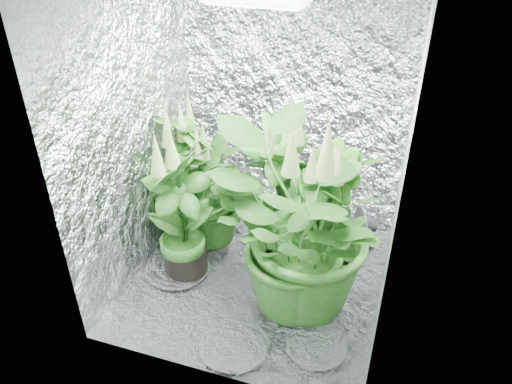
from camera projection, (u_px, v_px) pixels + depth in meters
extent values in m
plane|color=white|center=(258.00, 278.00, 3.36)|extent=(1.60, 1.60, 0.00)
cube|color=white|center=(294.00, 96.00, 3.47)|extent=(1.60, 0.02, 2.00)
cube|color=white|center=(202.00, 226.00, 2.18)|extent=(1.60, 0.02, 2.00)
cube|color=white|center=(134.00, 127.00, 3.04)|extent=(0.02, 1.60, 2.00)
cube|color=white|center=(403.00, 168.00, 2.62)|extent=(0.02, 1.60, 2.00)
cube|color=white|center=(259.00, 1.00, 2.40)|extent=(0.46, 0.26, 0.01)
cylinder|color=black|center=(210.00, 227.00, 3.66)|extent=(0.26, 0.26, 0.23)
cylinder|color=#4F2A19|center=(209.00, 216.00, 3.60)|extent=(0.24, 0.24, 0.03)
imported|color=#114410|center=(207.00, 190.00, 3.48)|extent=(0.74, 0.74, 0.82)
cone|color=olive|center=(205.00, 145.00, 3.29)|extent=(0.08, 0.08, 0.23)
cylinder|color=black|center=(277.00, 238.00, 3.52)|extent=(0.30, 0.30, 0.26)
cylinder|color=#4F2A19|center=(277.00, 225.00, 3.45)|extent=(0.27, 0.27, 0.03)
imported|color=#114410|center=(278.00, 190.00, 3.30)|extent=(0.74, 0.74, 1.01)
cone|color=olive|center=(280.00, 130.00, 3.06)|extent=(0.10, 0.10, 0.26)
cylinder|color=black|center=(315.00, 268.00, 3.27)|extent=(0.28, 0.28, 0.25)
cylinder|color=#4F2A19|center=(316.00, 255.00, 3.21)|extent=(0.25, 0.25, 0.03)
imported|color=#114410|center=(319.00, 220.00, 3.06)|extent=(0.66, 0.66, 0.96)
cone|color=olive|center=(324.00, 160.00, 2.83)|extent=(0.09, 0.09, 0.25)
cylinder|color=black|center=(191.00, 218.00, 3.73)|extent=(0.28, 0.28, 0.25)
cylinder|color=#4F2A19|center=(190.00, 206.00, 3.67)|extent=(0.26, 0.26, 0.03)
imported|color=#114410|center=(187.00, 174.00, 3.53)|extent=(0.75, 0.75, 0.96)
cone|color=olive|center=(182.00, 119.00, 3.30)|extent=(0.09, 0.09, 0.25)
cylinder|color=black|center=(299.00, 291.00, 3.06)|extent=(0.31, 0.31, 0.28)
cylinder|color=#4F2A19|center=(300.00, 276.00, 2.99)|extent=(0.29, 0.29, 0.03)
imported|color=#114410|center=(303.00, 230.00, 2.81)|extent=(1.42, 1.42, 1.16)
cone|color=olive|center=(308.00, 149.00, 2.53)|extent=(0.10, 0.10, 0.28)
cylinder|color=black|center=(186.00, 258.00, 3.34)|extent=(0.29, 0.29, 0.26)
cylinder|color=#4F2A19|center=(184.00, 245.00, 3.28)|extent=(0.27, 0.27, 0.03)
imported|color=#114410|center=(181.00, 210.00, 3.13)|extent=(0.63, 0.63, 0.97)
cone|color=olive|center=(175.00, 151.00, 2.91)|extent=(0.09, 0.09, 0.26)
cylinder|color=black|center=(366.00, 242.00, 3.64)|extent=(0.13, 0.13, 0.07)
cylinder|color=black|center=(368.00, 226.00, 3.56)|extent=(0.12, 0.12, 0.09)
cylinder|color=#4C4C51|center=(361.00, 226.00, 3.55)|extent=(0.13, 0.26, 0.28)
torus|color=#4C4C51|center=(361.00, 226.00, 3.55)|extent=(0.13, 0.27, 0.29)
cube|color=white|center=(310.00, 278.00, 2.93)|extent=(0.06, 0.05, 0.09)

